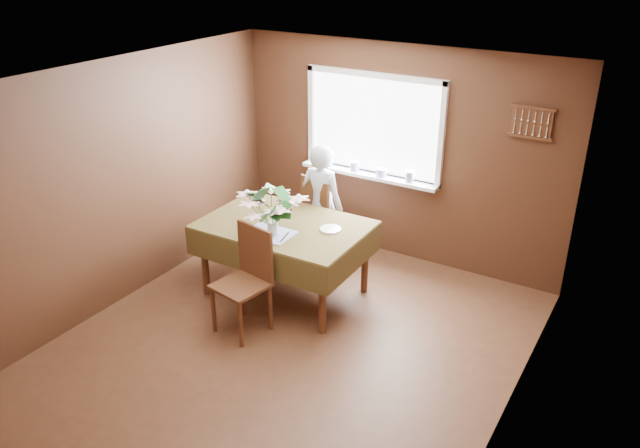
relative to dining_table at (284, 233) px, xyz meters
The scene contains 15 objects.
floor 1.21m from the dining_table, 53.64° to the right, with size 4.50×4.50×0.00m, color #4A2A19.
ceiling 2.03m from the dining_table, 53.64° to the right, with size 4.50×4.50×0.00m, color white.
wall_back 1.66m from the dining_table, 68.63° to the left, with size 4.00×4.00×0.00m, color brown.
wall_front 3.13m from the dining_table, 79.26° to the right, with size 4.00×4.00×0.00m, color brown.
wall_left 1.71m from the dining_table, 151.28° to the right, with size 4.50×4.50×0.00m, color brown.
wall_right 2.74m from the dining_table, 16.87° to the right, with size 4.50×4.50×0.00m, color brown.
window_assembly 1.58m from the dining_table, 78.80° to the left, with size 1.72×0.20×1.22m.
spoon_rack 2.73m from the dining_table, 35.32° to the left, with size 0.44×0.05×0.33m.
dining_table is the anchor object (origin of this frame).
chair_far 0.88m from the dining_table, 93.50° to the left, with size 0.56×0.56×1.05m.
chair_near 0.74m from the dining_table, 85.62° to the right, with size 0.53×0.53×1.06m.
seated_woman 0.78m from the dining_table, 90.74° to the left, with size 0.54×0.35×1.47m, color white.
flower_bouquet 0.49m from the dining_table, 80.18° to the right, with size 0.57×0.57×0.48m.
side_plate 0.51m from the dining_table, 14.38° to the left, with size 0.22×0.22×0.01m, color white.
table_knife 0.35m from the dining_table, 54.89° to the right, with size 0.02×0.23×0.00m, color silver.
Camera 1 is at (2.77, -4.03, 3.55)m, focal length 35.00 mm.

